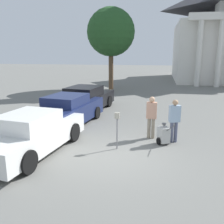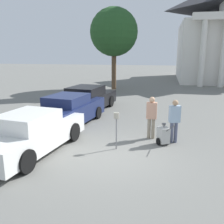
{
  "view_description": "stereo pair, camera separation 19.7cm",
  "coord_description": "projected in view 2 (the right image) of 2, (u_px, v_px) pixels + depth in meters",
  "views": [
    {
      "loc": [
        1.37,
        -7.98,
        3.52
      ],
      "look_at": [
        -0.51,
        1.81,
        1.1
      ],
      "focal_mm": 40.0,
      "sensor_mm": 36.0,
      "label": 1
    },
    {
      "loc": [
        1.56,
        -7.94,
        3.52
      ],
      "look_at": [
        -0.51,
        1.81,
        1.1
      ],
      "focal_mm": 40.0,
      "sensor_mm": 36.0,
      "label": 2
    }
  ],
  "objects": [
    {
      "name": "person_worker",
      "position": [
        152.0,
        115.0,
        10.17
      ],
      "size": [
        0.42,
        0.23,
        1.76
      ],
      "rotation": [
        0.0,
        0.0,
        3.12
      ],
      "color": "gray",
      "rests_on": "ground_plane"
    },
    {
      "name": "person_supervisor",
      "position": [
        174.0,
        119.0,
        9.7
      ],
      "size": [
        0.47,
        0.34,
        1.72
      ],
      "rotation": [
        0.0,
        0.0,
        3.46
      ],
      "color": "#515670",
      "rests_on": "ground_plane"
    },
    {
      "name": "parking_meter",
      "position": [
        116.0,
        124.0,
        9.05
      ],
      "size": [
        0.18,
        0.09,
        1.38
      ],
      "color": "slate",
      "rests_on": "ground_plane"
    },
    {
      "name": "equipment_cart",
      "position": [
        163.0,
        135.0,
        9.63
      ],
      "size": [
        0.66,
        0.96,
        1.0
      ],
      "rotation": [
        0.0,
        0.0,
        0.51
      ],
      "color": "#B2B2AD",
      "rests_on": "ground_plane"
    },
    {
      "name": "parked_car_white",
      "position": [
        32.0,
        133.0,
        8.88
      ],
      "size": [
        2.4,
        4.92,
        1.47
      ],
      "rotation": [
        0.0,
        0.0,
        -0.14
      ],
      "color": "silver",
      "rests_on": "ground_plane"
    },
    {
      "name": "ground_plane",
      "position": [
        115.0,
        155.0,
        8.69
      ],
      "size": [
        120.0,
        120.0,
        0.0
      ],
      "primitive_type": "plane",
      "color": "slate"
    },
    {
      "name": "shade_tree",
      "position": [
        114.0,
        32.0,
        22.74
      ],
      "size": [
        4.38,
        4.38,
        7.46
      ],
      "color": "brown",
      "rests_on": "ground_plane"
    },
    {
      "name": "church",
      "position": [
        223.0,
        27.0,
        29.87
      ],
      "size": [
        10.06,
        13.69,
        26.12
      ],
      "color": "silver",
      "rests_on": "ground_plane"
    },
    {
      "name": "parked_car_black",
      "position": [
        87.0,
        100.0,
        15.06
      ],
      "size": [
        2.6,
        5.35,
        1.51
      ],
      "rotation": [
        0.0,
        0.0,
        -0.14
      ],
      "color": "black",
      "rests_on": "ground_plane"
    },
    {
      "name": "parked_car_navy",
      "position": [
        69.0,
        111.0,
        12.26
      ],
      "size": [
        2.47,
        4.97,
        1.49
      ],
      "rotation": [
        0.0,
        0.0,
        -0.14
      ],
      "color": "#19234C",
      "rests_on": "ground_plane"
    }
  ]
}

